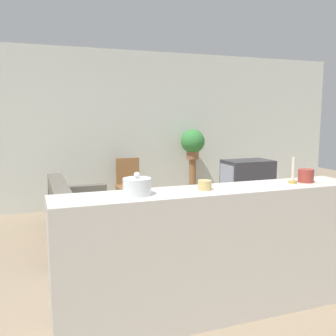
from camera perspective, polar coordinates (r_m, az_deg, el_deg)
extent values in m
plane|color=gray|center=(3.65, 3.36, -17.80)|extent=(14.00, 14.00, 0.00)
cube|color=silver|center=(6.58, -8.60, 5.83)|extent=(9.00, 0.06, 2.70)
cube|color=#605B51|center=(4.95, -12.35, -8.23)|extent=(0.83, 1.80, 0.44)
cube|color=#605B51|center=(4.83, -16.22, -4.16)|extent=(0.20, 1.80, 0.32)
cube|color=#605B51|center=(4.16, -10.79, -10.44)|extent=(0.83, 0.16, 0.57)
cube|color=#605B51|center=(5.72, -13.50, -5.41)|extent=(0.83, 0.16, 0.57)
cube|color=olive|center=(5.79, 11.89, -5.78)|extent=(0.77, 0.49, 0.46)
cube|color=#333338|center=(5.69, 12.03, -1.22)|extent=(0.69, 0.47, 0.48)
cube|color=#939EB2|center=(5.52, 8.96, -1.43)|extent=(0.02, 0.39, 0.37)
cube|color=olive|center=(6.19, -5.67, -2.92)|extent=(0.44, 0.44, 0.04)
cube|color=olive|center=(6.34, -6.16, -0.45)|extent=(0.40, 0.04, 0.44)
cylinder|color=olive|center=(6.01, -6.95, -5.42)|extent=(0.04, 0.04, 0.40)
cylinder|color=olive|center=(6.11, -3.46, -5.16)|extent=(0.04, 0.04, 0.40)
cylinder|color=olive|center=(6.37, -7.74, -4.66)|extent=(0.04, 0.04, 0.40)
cylinder|color=olive|center=(6.46, -4.43, -4.43)|extent=(0.04, 0.04, 0.40)
cylinder|color=olive|center=(6.81, 3.74, -2.01)|extent=(0.12, 0.12, 0.81)
cylinder|color=#8E5B3D|center=(6.74, 3.78, 1.96)|extent=(0.22, 0.22, 0.14)
sphere|color=#38843D|center=(6.72, 3.80, 4.08)|extent=(0.43, 0.43, 0.43)
cube|color=beige|center=(3.06, 7.06, -12.66)|extent=(2.50, 0.44, 1.03)
cylinder|color=silver|center=(2.68, -4.73, -2.83)|extent=(0.20, 0.20, 0.12)
sphere|color=silver|center=(2.67, -4.75, -1.07)|extent=(0.05, 0.05, 0.05)
cylinder|color=tan|center=(2.87, 5.62, -2.60)|extent=(0.11, 0.11, 0.07)
cylinder|color=#B7933D|center=(3.31, 18.45, -2.03)|extent=(0.07, 0.07, 0.02)
cylinder|color=beige|center=(3.29, 18.54, -0.15)|extent=(0.02, 0.02, 0.20)
cylinder|color=#99382D|center=(3.39, 20.26, -1.11)|extent=(0.13, 0.13, 0.11)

